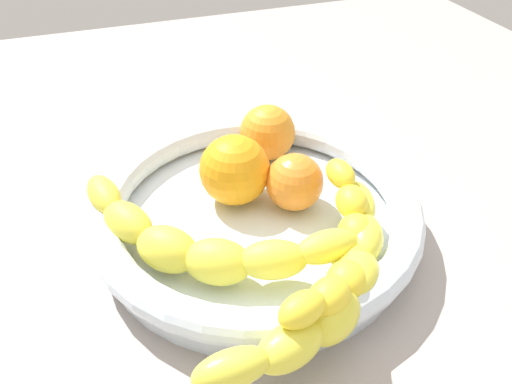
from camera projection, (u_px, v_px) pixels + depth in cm
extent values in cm
cube|color=#A09691|center=(256.00, 244.00, 49.28)|extent=(120.00, 120.00, 3.00)
cylinder|color=silver|center=(256.00, 225.00, 47.79)|extent=(27.93, 27.93, 1.86)
torus|color=silver|center=(256.00, 206.00, 46.34)|extent=(29.93, 29.93, 2.87)
ellipsoid|color=yellow|center=(302.00, 309.00, 32.86)|extent=(3.22, 4.10, 2.26)
ellipsoid|color=yellow|center=(329.00, 297.00, 34.95)|extent=(4.09, 4.44, 2.66)
ellipsoid|color=yellow|center=(346.00, 282.00, 37.36)|extent=(4.68, 4.72, 3.07)
ellipsoid|color=yellow|center=(354.00, 266.00, 39.99)|extent=(4.94, 4.92, 3.47)
ellipsoid|color=yellow|center=(356.00, 233.00, 41.55)|extent=(4.52, 4.25, 3.07)
ellipsoid|color=yellow|center=(351.00, 202.00, 43.15)|extent=(4.04, 3.31, 2.66)
ellipsoid|color=yellow|center=(340.00, 174.00, 44.68)|extent=(3.64, 2.33, 2.26)
ellipsoid|color=yellow|center=(232.00, 369.00, 31.41)|extent=(2.55, 5.26, 2.46)
ellipsoid|color=yellow|center=(290.00, 346.00, 33.19)|extent=(4.29, 5.84, 2.99)
ellipsoid|color=yellow|center=(331.00, 316.00, 35.67)|extent=(5.68, 6.28, 3.52)
ellipsoid|color=yellow|center=(356.00, 278.00, 38.44)|extent=(6.19, 6.17, 3.52)
ellipsoid|color=yellow|center=(365.00, 238.00, 41.31)|extent=(6.02, 5.19, 2.99)
ellipsoid|color=yellow|center=(360.00, 202.00, 44.33)|extent=(5.68, 3.73, 2.46)
ellipsoid|color=yellow|center=(104.00, 195.00, 44.82)|extent=(5.85, 3.65, 2.60)
ellipsoid|color=yellow|center=(128.00, 224.00, 42.44)|extent=(6.28, 5.33, 3.16)
ellipsoid|color=yellow|center=(167.00, 249.00, 40.76)|extent=(6.49, 6.44, 3.71)
ellipsoid|color=yellow|center=(218.00, 262.00, 39.65)|extent=(5.95, 6.57, 3.71)
ellipsoid|color=yellow|center=(273.00, 260.00, 39.19)|extent=(4.40, 6.05, 3.16)
ellipsoid|color=yellow|center=(327.00, 246.00, 39.68)|extent=(2.75, 5.51, 2.60)
sphere|color=orange|center=(267.00, 133.00, 53.52)|extent=(5.87, 5.87, 5.87)
sphere|color=orange|center=(235.00, 170.00, 47.49)|extent=(6.66, 6.66, 6.66)
sphere|color=orange|center=(295.00, 182.00, 47.05)|extent=(5.39, 5.39, 5.39)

